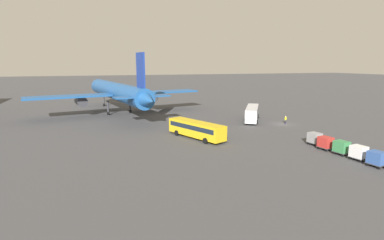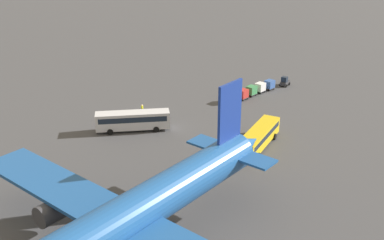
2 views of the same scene
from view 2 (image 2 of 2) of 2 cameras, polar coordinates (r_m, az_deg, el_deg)
The scene contains 11 objects.
ground_plane at distance 88.52m, azimuth -5.46°, elevation 0.64°, with size 600.00×600.00×0.00m, color #424244.
airplane at distance 48.22m, azimuth -9.25°, elevation -12.31°, with size 51.66×45.12×15.55m.
shuttle_bus_near at distance 81.50m, azimuth -7.04°, elevation 0.05°, with size 11.80×8.75×3.30m.
shuttle_bus_far at distance 75.82m, azimuth 7.92°, elevation -1.94°, with size 12.53×7.38×3.01m.
baggage_tug at distance 105.05m, azimuth 10.94°, elevation 4.49°, with size 2.68×2.25×2.10m.
worker_person at distance 88.86m, azimuth -5.93°, elevation 1.31°, with size 0.38×0.38×1.74m.
cargo_cart_blue at distance 101.94m, azimuth 9.17°, elevation 4.20°, with size 2.22×1.96×2.06m.
cargo_cart_white at distance 99.94m, azimuth 8.09°, elevation 3.88°, with size 2.22×1.96×2.06m.
cargo_cart_green at distance 97.83m, azimuth 7.06°, elevation 3.51°, with size 2.22×1.96×2.06m.
cargo_cart_red at distance 95.66m, azimuth 6.04°, elevation 3.11°, with size 2.22×1.96×2.06m.
cargo_cart_grey at distance 94.01m, azimuth 4.68°, elevation 2.80°, with size 2.22×1.96×2.06m.
Camera 2 is at (45.72, 68.04, 33.41)m, focal length 45.00 mm.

